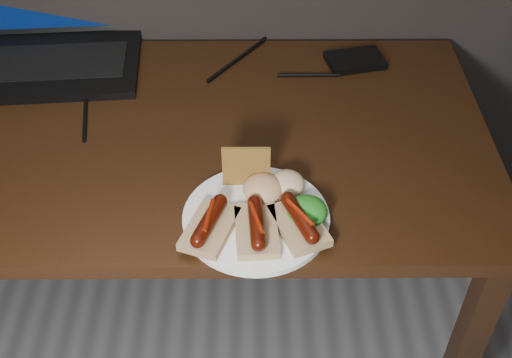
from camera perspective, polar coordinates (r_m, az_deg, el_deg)
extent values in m
cube|color=black|center=(1.32, -9.97, 3.64)|extent=(1.40, 0.70, 0.03)
cube|color=black|center=(1.83, 13.27, 0.50)|extent=(0.05, 0.05, 0.72)
cube|color=black|center=(1.55, -17.61, 9.59)|extent=(0.41, 0.30, 0.02)
cube|color=black|center=(1.54, -17.70, 9.92)|extent=(0.34, 0.17, 0.00)
cube|color=black|center=(1.51, 8.80, 10.38)|extent=(0.14, 0.11, 0.02)
cylinder|color=black|center=(1.38, -14.93, 5.61)|extent=(0.04, 0.18, 0.01)
cylinder|color=black|center=(1.51, -1.66, 10.57)|extent=(0.14, 0.18, 0.01)
cylinder|color=black|center=(1.46, 4.68, 9.21)|extent=(0.14, 0.01, 0.01)
cylinder|color=white|center=(1.11, 0.01, -3.47)|extent=(0.32, 0.32, 0.01)
cube|color=tan|center=(1.08, -4.12, -4.43)|extent=(0.11, 0.13, 0.02)
cylinder|color=#490F04|center=(1.06, -4.18, -3.68)|extent=(0.06, 0.10, 0.02)
sphere|color=#490F04|center=(1.03, -5.21, -5.47)|extent=(0.03, 0.02, 0.02)
sphere|color=#490F04|center=(1.09, -3.20, -1.98)|extent=(0.03, 0.02, 0.02)
cylinder|color=#6B1605|center=(1.05, -4.21, -3.21)|extent=(0.02, 0.07, 0.01)
cube|color=tan|center=(1.07, 0.04, -4.63)|extent=(0.08, 0.12, 0.02)
cylinder|color=#490F04|center=(1.06, 0.04, -3.88)|extent=(0.03, 0.10, 0.02)
sphere|color=#490F04|center=(1.02, 0.23, -5.82)|extent=(0.03, 0.02, 0.02)
sphere|color=#490F04|center=(1.09, -0.13, -2.06)|extent=(0.03, 0.02, 0.02)
cylinder|color=#6B1605|center=(1.05, 0.04, -3.41)|extent=(0.03, 0.07, 0.01)
cube|color=tan|center=(1.08, 3.84, -4.16)|extent=(0.11, 0.13, 0.02)
cylinder|color=#490F04|center=(1.07, 3.89, -3.41)|extent=(0.06, 0.10, 0.02)
sphere|color=#490F04|center=(1.04, 5.02, -5.15)|extent=(0.03, 0.02, 0.02)
sphere|color=#490F04|center=(1.10, 2.82, -1.75)|extent=(0.03, 0.02, 0.02)
cylinder|color=#6B1605|center=(1.06, 3.92, -2.94)|extent=(0.05, 0.06, 0.01)
cube|color=#AA7F2E|center=(1.13, -0.88, 1.13)|extent=(0.08, 0.01, 0.08)
ellipsoid|color=#1F5E12|center=(1.09, 4.57, -2.84)|extent=(0.07, 0.07, 0.04)
ellipsoid|color=#A33010|center=(1.13, 0.65, -0.83)|extent=(0.07, 0.07, 0.04)
ellipsoid|color=beige|center=(1.14, 2.76, -0.38)|extent=(0.06, 0.06, 0.04)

